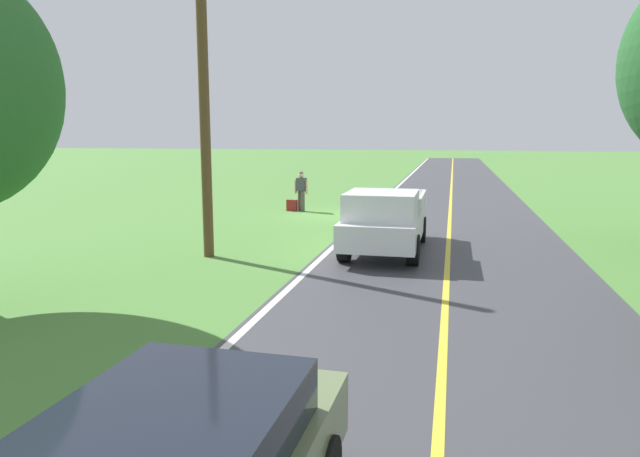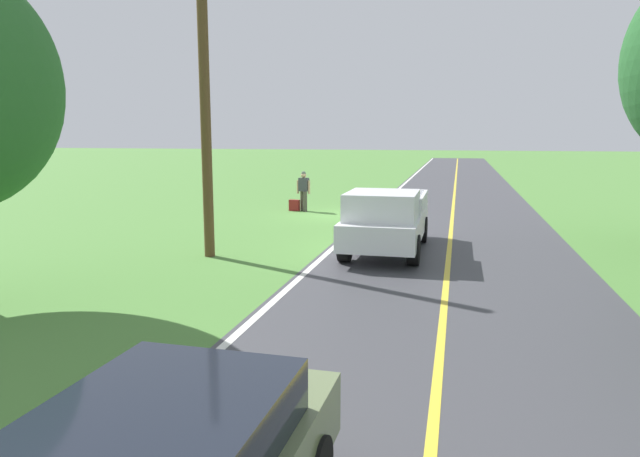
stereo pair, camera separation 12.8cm
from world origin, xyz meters
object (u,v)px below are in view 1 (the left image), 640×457
Objects in this scene: hitchhiker_walking at (301,189)px; pickup_truck_passing at (385,219)px; suitcase_carried at (292,205)px; utility_pole_roadside at (205,113)px.

pickup_truck_passing is (-4.60, 8.11, -0.01)m from hitchhiker_walking.
pickup_truck_passing reaches higher than hitchhiker_walking.
suitcase_carried is at bearing -58.09° from pickup_truck_passing.
utility_pole_roadside is at bearing 19.03° from pickup_truck_passing.
suitcase_carried is 10.34m from utility_pole_roadside.
utility_pole_roadside is at bearing 89.57° from hitchhiker_walking.
utility_pole_roadside is (4.67, 1.61, 2.92)m from pickup_truck_passing.
utility_pole_roadside reaches higher than suitcase_carried.
pickup_truck_passing is at bearing 37.62° from suitcase_carried.
hitchhiker_walking is at bearing -60.44° from pickup_truck_passing.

